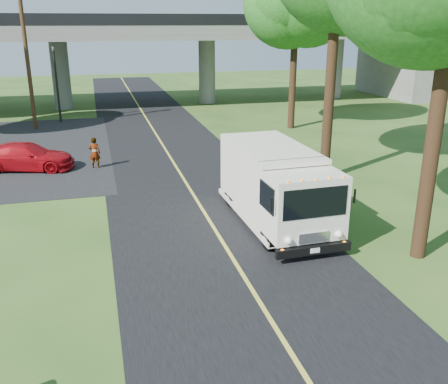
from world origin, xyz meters
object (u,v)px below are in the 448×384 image
object	(u,v)px
utility_pole	(27,57)
step_van	(276,184)
traffic_signal	(56,76)
pedestrian	(95,153)
red_sedan	(26,156)

from	to	relation	value
utility_pole	step_van	world-z (taller)	utility_pole
utility_pole	traffic_signal	bearing A→B (deg)	53.13
utility_pole	step_van	distance (m)	21.94
traffic_signal	step_van	bearing A→B (deg)	-69.08
traffic_signal	utility_pole	size ratio (longest dim) A/B	0.58
step_van	pedestrian	xyz separation A→B (m)	(-5.99, 8.77, -0.69)
traffic_signal	red_sedan	bearing A→B (deg)	-94.58
step_van	pedestrian	world-z (taller)	step_van
utility_pole	red_sedan	size ratio (longest dim) A/B	2.03
traffic_signal	pedestrian	world-z (taller)	traffic_signal
step_van	pedestrian	size ratio (longest dim) A/B	4.22
traffic_signal	step_van	size ratio (longest dim) A/B	0.81
traffic_signal	red_sedan	size ratio (longest dim) A/B	1.17
step_van	pedestrian	distance (m)	10.65
utility_pole	pedestrian	distance (m)	11.92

